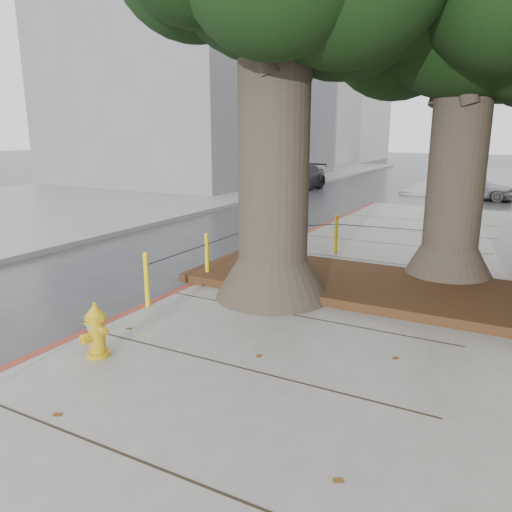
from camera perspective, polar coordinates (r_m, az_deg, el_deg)
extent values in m
plane|color=#28282B|center=(6.75, -6.30, -12.63)|extent=(140.00, 140.00, 0.00)
cube|color=slate|center=(23.17, -21.06, 5.84)|extent=(14.00, 60.00, 0.15)
cube|color=maroon|center=(9.69, -7.69, -3.76)|extent=(0.14, 26.00, 0.16)
cube|color=black|center=(9.61, 11.57, -3.11)|extent=(6.40, 2.60, 0.16)
cube|color=slate|center=(32.79, -6.41, 19.21)|extent=(12.00, 16.00, 12.00)
cube|color=silver|center=(54.15, 6.41, 18.74)|extent=(12.00, 18.00, 15.00)
cone|color=#4C3F33|center=(8.88, 1.92, -2.43)|extent=(2.04, 2.04, 0.70)
cylinder|color=#4C3F33|center=(8.52, 2.03, 10.76)|extent=(1.20, 1.20, 4.22)
cone|color=#4C3F33|center=(10.50, 21.06, -0.78)|extent=(1.77, 1.77, 0.70)
cylinder|color=#4C3F33|center=(10.22, 21.97, 9.14)|extent=(1.04, 1.04, 3.84)
cylinder|color=yellow|center=(8.51, -12.40, -2.80)|extent=(0.08, 0.08, 0.90)
sphere|color=yellow|center=(8.39, -12.56, 0.14)|extent=(0.09, 0.09, 0.09)
cylinder|color=yellow|center=(9.88, -5.62, -0.18)|extent=(0.08, 0.08, 0.90)
sphere|color=yellow|center=(9.78, -5.68, 2.38)|extent=(0.09, 0.09, 0.09)
cylinder|color=yellow|center=(11.37, -0.56, 1.79)|extent=(0.08, 0.08, 0.90)
sphere|color=yellow|center=(11.29, -0.57, 4.02)|extent=(0.09, 0.09, 0.09)
cylinder|color=yellow|center=(12.12, 9.13, 2.37)|extent=(0.08, 0.08, 0.90)
sphere|color=yellow|center=(12.04, 9.21, 4.47)|extent=(0.09, 0.09, 0.09)
cylinder|color=yellow|center=(11.80, 19.58, 1.41)|extent=(0.08, 0.08, 0.90)
sphere|color=yellow|center=(11.71, 19.75, 3.56)|extent=(0.09, 0.09, 0.09)
cylinder|color=black|center=(9.11, -8.81, 0.24)|extent=(0.02, 1.80, 0.02)
cylinder|color=black|center=(10.56, -2.93, 2.30)|extent=(0.02, 1.80, 0.02)
cylinder|color=black|center=(11.65, 4.46, 3.39)|extent=(1.51, 1.51, 0.02)
cylinder|color=black|center=(11.86, 14.36, 3.18)|extent=(2.20, 0.22, 0.02)
cylinder|color=gold|center=(7.00, -17.56, -10.57)|extent=(0.37, 0.37, 0.06)
cylinder|color=gold|center=(6.90, -17.71, -8.62)|extent=(0.25, 0.25, 0.48)
cylinder|color=gold|center=(6.82, -17.87, -6.68)|extent=(0.34, 0.34, 0.07)
cone|color=gold|center=(6.78, -17.93, -5.97)|extent=(0.31, 0.31, 0.13)
cylinder|color=gold|center=(6.76, -17.98, -5.28)|extent=(0.06, 0.06, 0.05)
cylinder|color=gold|center=(6.96, -18.31, -7.45)|extent=(0.15, 0.12, 0.09)
cylinder|color=gold|center=(6.76, -17.25, -8.02)|extent=(0.15, 0.12, 0.09)
cylinder|color=gold|center=(6.85, -18.55, -8.85)|extent=(0.15, 0.16, 0.12)
cube|color=#5999D8|center=(6.81, -18.58, -7.80)|extent=(0.07, 0.02, 0.07)
imported|color=#AFB0B5|center=(24.95, 23.60, 7.30)|extent=(3.48, 1.58, 1.16)
imported|color=black|center=(26.46, 4.76, 8.92)|extent=(1.88, 4.60, 1.33)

